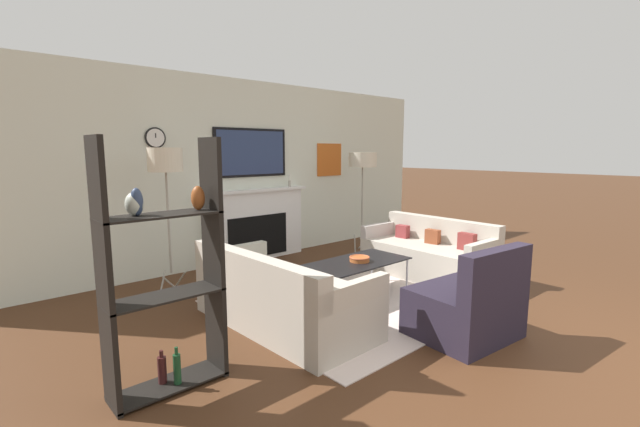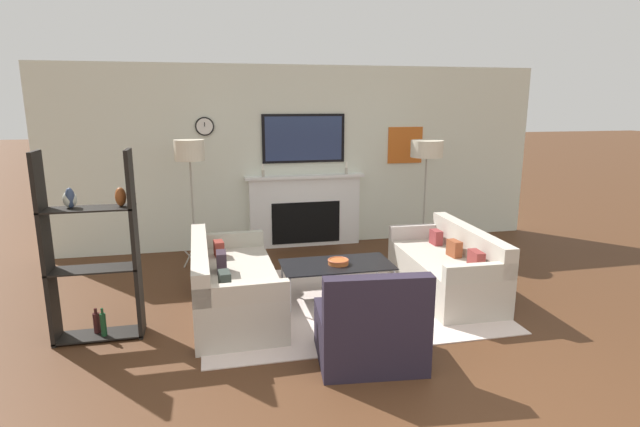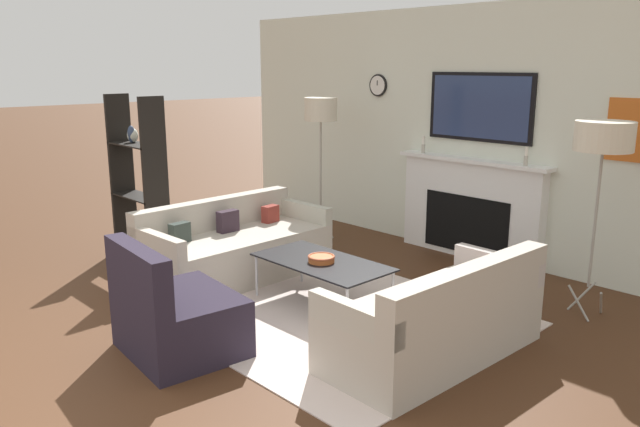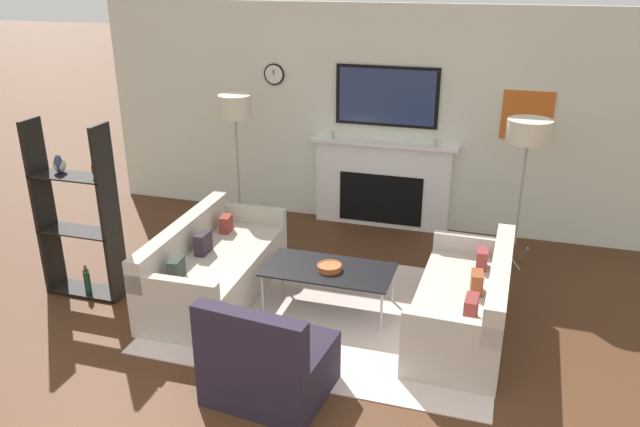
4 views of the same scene
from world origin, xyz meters
The scene contains 10 objects.
fireplace_wall centered at (0.00, 5.20, 1.22)m, with size 7.48×0.28×2.70m.
area_rug centered at (0.00, 2.83, 0.01)m, with size 3.09×2.36×0.01m.
couch_left centered at (-1.23, 2.83, 0.28)m, with size 0.89×1.89×0.75m.
couch_right centered at (1.23, 2.83, 0.28)m, with size 0.81×1.74×0.76m.
armchair centered at (-0.13, 1.50, 0.29)m, with size 0.94×0.83×0.86m.
coffee_table centered at (-0.06, 2.92, 0.39)m, with size 1.23×0.63×0.41m.
decorative_bowl centered at (-0.05, 2.90, 0.44)m, with size 0.24×0.24×0.06m.
floor_lamp_left centered at (-1.64, 4.41, 1.54)m, with size 0.38×0.38×1.71m.
floor_lamp_right centered at (1.64, 4.41, 1.50)m, with size 0.46×0.46×1.65m.
shelf_unit centered at (-2.47, 2.49, 0.86)m, with size 0.79×0.28×1.77m.
Camera 1 is at (-3.57, -0.33, 1.68)m, focal length 24.00 mm.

